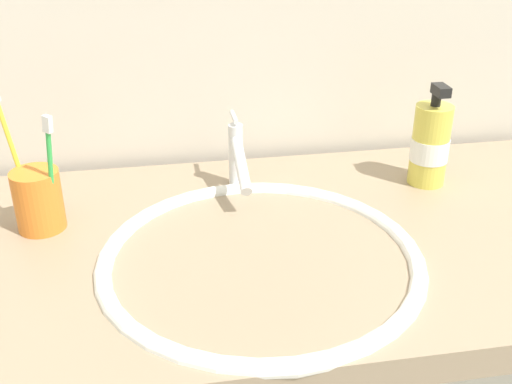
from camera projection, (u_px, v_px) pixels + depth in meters
sink_basin at (260, 279)px, 0.88m from camera, size 0.45×0.45×0.10m
faucet at (237, 157)px, 1.02m from camera, size 0.02×0.16×0.12m
toothbrush_cup at (38, 200)px, 0.92m from camera, size 0.07×0.07×0.09m
toothbrush_yellow at (12, 147)px, 0.91m from camera, size 0.05×0.04×0.21m
toothbrush_green at (50, 167)px, 0.88m from camera, size 0.03×0.02×0.18m
soap_dispenser at (430, 145)px, 1.05m from camera, size 0.06×0.06×0.18m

